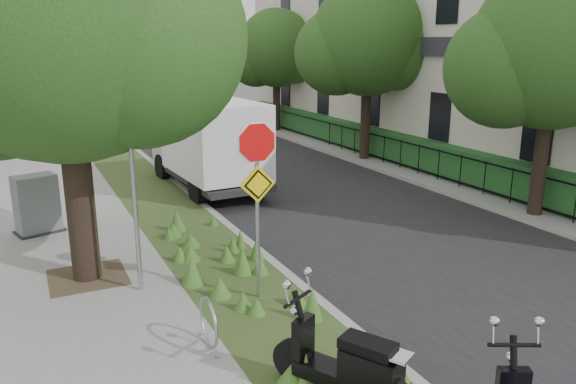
% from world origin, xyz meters
% --- Properties ---
extents(ground, '(120.00, 120.00, 0.00)m').
position_xyz_m(ground, '(0.00, 0.00, 0.00)').
color(ground, '#4C5147').
rests_on(ground, ground).
extents(sidewalk_near, '(3.50, 60.00, 0.12)m').
position_xyz_m(sidewalk_near, '(-4.25, 10.00, 0.06)').
color(sidewalk_near, gray).
rests_on(sidewalk_near, ground).
extents(verge, '(2.00, 60.00, 0.12)m').
position_xyz_m(verge, '(-1.50, 10.00, 0.06)').
color(verge, '#374D21').
rests_on(verge, ground).
extents(kerb_near, '(0.20, 60.00, 0.13)m').
position_xyz_m(kerb_near, '(-0.50, 10.00, 0.07)').
color(kerb_near, '#9E9991').
rests_on(kerb_near, ground).
extents(road, '(7.00, 60.00, 0.01)m').
position_xyz_m(road, '(3.00, 10.00, 0.01)').
color(road, black).
rests_on(road, ground).
extents(kerb_far, '(0.20, 60.00, 0.13)m').
position_xyz_m(kerb_far, '(6.50, 10.00, 0.07)').
color(kerb_far, '#9E9991').
rests_on(kerb_far, ground).
extents(footpath_far, '(3.20, 60.00, 0.12)m').
position_xyz_m(footpath_far, '(8.20, 10.00, 0.06)').
color(footpath_far, gray).
rests_on(footpath_far, ground).
extents(street_tree_main, '(6.21, 5.54, 7.66)m').
position_xyz_m(street_tree_main, '(-4.08, 2.86, 4.80)').
color(street_tree_main, black).
rests_on(street_tree_main, ground).
extents(bare_post, '(0.08, 0.08, 4.00)m').
position_xyz_m(bare_post, '(-3.20, 1.80, 2.12)').
color(bare_post, '#A5A8AD').
rests_on(bare_post, ground).
extents(bike_hoop, '(0.06, 0.78, 0.77)m').
position_xyz_m(bike_hoop, '(-2.70, -0.60, 0.50)').
color(bike_hoop, '#A5A8AD').
rests_on(bike_hoop, ground).
extents(sign_assembly, '(0.94, 0.08, 3.22)m').
position_xyz_m(sign_assembly, '(-1.40, 0.58, 2.33)').
color(sign_assembly, '#A5A8AD').
rests_on(sign_assembly, ground).
extents(fence_far, '(0.04, 24.00, 1.00)m').
position_xyz_m(fence_far, '(7.20, 10.00, 0.67)').
color(fence_far, black).
rests_on(fence_far, ground).
extents(hedge_far, '(1.00, 24.00, 1.10)m').
position_xyz_m(hedge_far, '(7.90, 10.00, 0.67)').
color(hedge_far, '#1A4922').
rests_on(hedge_far, footpath_far).
extents(terrace_houses, '(7.40, 26.40, 8.20)m').
position_xyz_m(terrace_houses, '(11.49, 10.00, 4.16)').
color(terrace_houses, beige).
rests_on(terrace_houses, ground).
extents(far_tree_a, '(4.60, 4.10, 6.22)m').
position_xyz_m(far_tree_a, '(6.94, 2.05, 4.13)').
color(far_tree_a, black).
rests_on(far_tree_a, ground).
extents(far_tree_b, '(4.83, 4.31, 6.56)m').
position_xyz_m(far_tree_b, '(6.94, 10.05, 4.37)').
color(far_tree_b, black).
rests_on(far_tree_b, ground).
extents(far_tree_c, '(4.37, 3.89, 5.93)m').
position_xyz_m(far_tree_c, '(6.94, 18.04, 3.95)').
color(far_tree_c, black).
rests_on(far_tree_c, ground).
extents(scooter_near, '(1.10, 1.76, 0.93)m').
position_xyz_m(scooter_near, '(-1.53, -2.69, 0.57)').
color(scooter_near, black).
rests_on(scooter_near, ground).
extents(box_truck, '(2.35, 5.36, 2.38)m').
position_xyz_m(box_truck, '(0.30, 8.45, 1.55)').
color(box_truck, '#262628').
rests_on(box_truck, ground).
extents(utility_cabinet, '(1.18, 0.94, 1.37)m').
position_xyz_m(utility_cabinet, '(-4.68, 6.05, 0.78)').
color(utility_cabinet, '#262628').
rests_on(utility_cabinet, ground).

